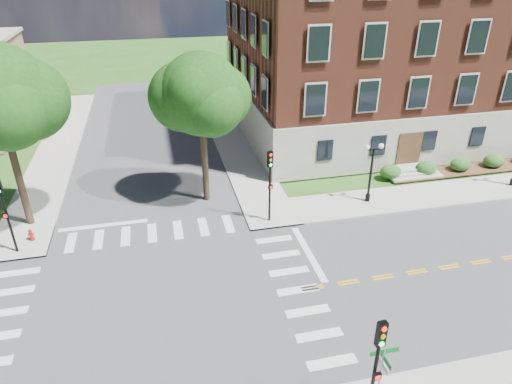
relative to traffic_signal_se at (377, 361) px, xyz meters
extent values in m
plane|color=#265317|center=(-7.43, 7.69, -3.19)|extent=(160.00, 160.00, 0.00)
cube|color=#3D3D3F|center=(-7.43, 7.69, -3.18)|extent=(90.00, 12.00, 0.01)
cube|color=#3D3D3F|center=(-7.43, 7.69, -3.18)|extent=(12.00, 90.00, 0.01)
cube|color=#9E9B93|center=(15.57, 15.44, -3.13)|extent=(34.00, 3.50, 0.12)
cube|color=#9E9B93|center=(0.32, 30.69, -3.13)|extent=(3.50, 34.00, 0.12)
cube|color=#9E9B93|center=(-15.18, 30.69, -3.13)|extent=(3.50, 34.00, 0.12)
cube|color=silver|center=(1.37, 10.69, -3.19)|extent=(0.40, 5.50, 0.00)
cube|color=gray|center=(16.57, 29.69, -0.97)|extent=(30.00, 20.00, 4.20)
cube|color=brown|center=(16.57, 29.69, 7.03)|extent=(29.55, 19.70, 11.80)
cube|color=#472D19|center=(12.57, 19.65, -1.37)|extent=(2.00, 0.10, 2.80)
cylinder|color=black|center=(-14.95, 17.70, -0.45)|extent=(0.44, 0.44, 5.23)
cylinder|color=black|center=(-3.52, 18.52, -0.68)|extent=(0.44, 0.44, 4.78)
sphere|color=#153B10|center=(-3.52, 18.52, 4.37)|extent=(5.31, 5.31, 5.31)
cylinder|color=black|center=(0.00, 0.02, -1.17)|extent=(0.14, 0.14, 3.80)
cube|color=black|center=(0.00, 0.02, 1.23)|extent=(0.34, 0.25, 1.00)
cylinder|color=red|center=(0.00, -0.11, 1.56)|extent=(0.18, 0.07, 0.18)
cylinder|color=orange|center=(0.00, -0.11, 1.23)|extent=(0.18, 0.07, 0.18)
cylinder|color=#19E533|center=(0.00, -0.11, 0.90)|extent=(0.18, 0.07, 0.18)
cube|color=black|center=(0.00, -0.16, -0.57)|extent=(0.31, 0.15, 0.30)
cylinder|color=black|center=(0.01, 14.58, -1.17)|extent=(0.14, 0.14, 3.80)
cube|color=black|center=(0.01, 14.58, 1.23)|extent=(0.38, 0.33, 1.00)
cylinder|color=red|center=(0.01, 14.45, 1.56)|extent=(0.19, 0.12, 0.18)
cylinder|color=orange|center=(0.01, 14.45, 1.23)|extent=(0.19, 0.12, 0.18)
cylinder|color=#19E533|center=(0.01, 14.45, 0.90)|extent=(0.19, 0.12, 0.18)
cube|color=black|center=(0.01, 14.40, -0.57)|extent=(0.32, 0.23, 0.30)
cylinder|color=black|center=(-15.10, 14.52, -1.17)|extent=(0.14, 0.14, 3.80)
cube|color=black|center=(-15.10, 14.34, -0.57)|extent=(0.31, 0.15, 0.30)
cylinder|color=black|center=(7.33, 15.57, -2.82)|extent=(0.32, 0.32, 0.50)
cylinder|color=black|center=(7.33, 15.57, -1.17)|extent=(0.16, 0.16, 3.80)
cube|color=black|center=(7.33, 15.57, 0.78)|extent=(1.00, 0.06, 0.06)
sphere|color=white|center=(6.83, 15.57, 0.98)|extent=(0.36, 0.36, 0.36)
sphere|color=white|center=(7.83, 15.57, 0.98)|extent=(0.36, 0.36, 0.36)
cylinder|color=black|center=(18.84, 15.41, -2.82)|extent=(0.32, 0.32, 0.50)
cylinder|color=gray|center=(0.49, 0.37, -1.52)|extent=(0.07, 0.07, 3.10)
cube|color=#0B5B1A|center=(0.49, 0.37, -0.07)|extent=(1.10, 0.03, 0.20)
cube|color=#0B5B1A|center=(0.49, 0.37, -0.32)|extent=(0.03, 1.10, 0.20)
cube|color=silver|center=(0.54, 0.37, -0.77)|extent=(0.03, 0.75, 0.25)
cylinder|color=maroon|center=(-14.48, 15.57, -3.02)|extent=(0.32, 0.32, 0.10)
cylinder|color=maroon|center=(-14.48, 15.57, -2.77)|extent=(0.22, 0.22, 0.60)
sphere|color=maroon|center=(-14.48, 15.57, -2.44)|extent=(0.24, 0.24, 0.24)
cylinder|color=maroon|center=(-14.48, 15.57, -2.69)|extent=(0.35, 0.12, 0.12)
cylinder|color=maroon|center=(-14.48, 15.57, -2.69)|extent=(0.12, 0.35, 0.12)
camera|label=1|loc=(-6.47, -9.80, 12.32)|focal=32.00mm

